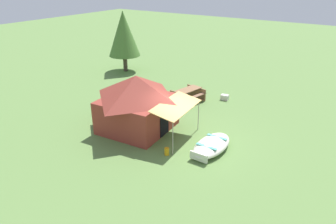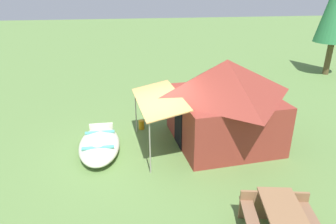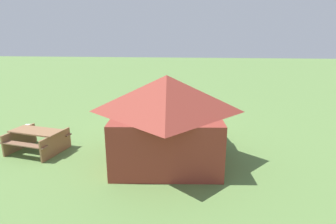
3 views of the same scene
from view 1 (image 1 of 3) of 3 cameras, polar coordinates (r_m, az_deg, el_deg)
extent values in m
plane|color=#5D8040|center=(14.43, 3.40, -4.85)|extent=(80.00, 80.00, 0.00)
ellipsoid|color=beige|center=(13.55, 7.91, -6.02)|extent=(2.46, 1.21, 0.45)
ellipsoid|color=#4A4A42|center=(13.53, 7.91, -5.89)|extent=(2.27, 1.07, 0.16)
cube|color=#4FAB9E|center=(13.85, 8.87, -4.49)|extent=(0.14, 0.91, 0.04)
cube|color=#4FAB9E|center=(13.07, 6.97, -6.22)|extent=(0.14, 0.91, 0.04)
cube|color=beige|center=(12.67, 5.57, -8.09)|extent=(0.08, 0.77, 0.34)
cube|color=maroon|center=(15.06, -5.57, -0.28)|extent=(3.30, 3.19, 1.57)
pyramid|color=maroon|center=(14.57, -5.77, 4.51)|extent=(3.57, 3.44, 1.10)
cube|color=black|center=(14.40, -0.67, -1.91)|extent=(0.76, 0.10, 1.26)
cube|color=tan|center=(13.74, 1.52, 1.17)|extent=(2.85, 1.46, 0.26)
cylinder|color=gray|center=(14.95, 5.53, -0.63)|extent=(0.04, 0.04, 1.50)
cylinder|color=gray|center=(12.88, 0.88, -4.81)|extent=(0.04, 0.04, 1.50)
cube|color=#8B6341|center=(18.30, 3.66, 4.07)|extent=(1.79, 1.04, 0.04)
cube|color=brown|center=(18.75, 2.33, 3.77)|extent=(1.70, 0.59, 0.04)
cube|color=brown|center=(18.03, 5.00, 2.84)|extent=(1.70, 0.59, 0.04)
cube|color=#8B6341|center=(18.95, 5.14, 3.54)|extent=(0.35, 1.40, 0.71)
cube|color=#8B6341|center=(17.92, 2.04, 2.38)|extent=(0.35, 1.40, 0.71)
cube|color=beige|center=(18.99, 10.23, 2.64)|extent=(0.36, 0.48, 0.31)
cylinder|color=orange|center=(13.13, -0.23, -7.16)|extent=(0.26, 0.26, 0.32)
cylinder|color=#463C2F|center=(24.45, -7.74, 8.75)|extent=(0.31, 0.31, 1.21)
cone|color=#477230|center=(23.96, -8.04, 13.90)|extent=(2.33, 2.33, 3.26)
camera|label=2|loc=(19.90, 17.64, 16.42)|focal=32.30mm
camera|label=3|loc=(19.58, -26.25, 12.22)|focal=29.39mm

